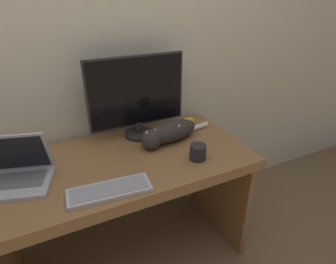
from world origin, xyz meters
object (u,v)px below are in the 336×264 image
monitor (137,96)px  external_keyboard (110,190)px  laptop (15,174)px  cat (168,132)px  coffee_mug (198,152)px

monitor → external_keyboard: size_ratio=1.54×
laptop → monitor: bearing=32.3°
monitor → cat: (0.13, -0.15, -0.19)m
laptop → coffee_mug: bearing=3.4°
laptop → cat: 0.80m
external_keyboard → coffee_mug: (0.49, 0.07, 0.03)m
external_keyboard → coffee_mug: 0.49m
coffee_mug → monitor: bearing=114.9°
external_keyboard → cat: bearing=40.3°
cat → laptop: bearing=175.3°
monitor → coffee_mug: (0.18, -0.39, -0.21)m
external_keyboard → cat: cat is taller
monitor → coffee_mug: monitor is taller
monitor → laptop: monitor is taller
external_keyboard → cat: size_ratio=0.75×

